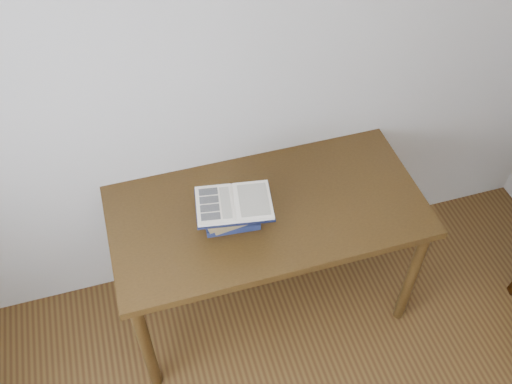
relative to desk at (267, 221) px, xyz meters
name	(u,v)px	position (x,y,z in m)	size (l,w,h in m)	color
desk	(267,221)	(0.00, 0.00, 0.00)	(1.51, 0.75, 0.81)	#422B10
book_stack	(229,212)	(-0.20, -0.03, 0.17)	(0.28, 0.20, 0.16)	#162044
open_book	(234,204)	(-0.18, -0.07, 0.27)	(0.37, 0.29, 0.03)	black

